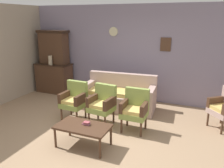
% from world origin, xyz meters
% --- Properties ---
extents(ground_plane, '(7.68, 7.68, 0.00)m').
position_xyz_m(ground_plane, '(0.00, 0.00, 0.00)').
color(ground_plane, '#997A5B').
extents(wall_back_with_decor, '(6.40, 0.09, 2.70)m').
position_xyz_m(wall_back_with_decor, '(0.00, 2.63, 1.35)').
color(wall_back_with_decor, gray).
rests_on(wall_back_with_decor, ground).
extents(side_cabinet, '(1.16, 0.55, 0.93)m').
position_xyz_m(side_cabinet, '(-2.53, 2.25, 0.47)').
color(side_cabinet, '#472D1E').
rests_on(side_cabinet, ground).
extents(cabinet_upper_hutch, '(0.99, 0.38, 1.03)m').
position_xyz_m(cabinet_upper_hutch, '(-2.53, 2.33, 1.45)').
color(cabinet_upper_hutch, '#472D1E').
rests_on(cabinet_upper_hutch, side_cabinet).
extents(vase_on_cabinet, '(0.12, 0.12, 0.29)m').
position_xyz_m(vase_on_cabinet, '(-2.49, 2.07, 1.07)').
color(vase_on_cabinet, tan).
rests_on(vase_on_cabinet, side_cabinet).
extents(floral_couch, '(1.91, 0.93, 0.90)m').
position_xyz_m(floral_couch, '(-0.08, 1.73, 0.33)').
color(floral_couch, tan).
rests_on(floral_couch, ground).
extents(armchair_near_cabinet, '(0.54, 0.51, 0.90)m').
position_xyz_m(armchair_near_cabinet, '(-0.82, 0.70, 0.50)').
color(armchair_near_cabinet, '#849947').
rests_on(armchair_near_cabinet, ground).
extents(armchair_row_middle, '(0.57, 0.54, 0.90)m').
position_xyz_m(armchair_row_middle, '(-0.10, 0.71, 0.50)').
color(armchair_row_middle, '#849947').
rests_on(armchair_row_middle, ground).
extents(armchair_by_doorway, '(0.52, 0.49, 0.90)m').
position_xyz_m(armchair_by_doorway, '(0.67, 0.70, 0.50)').
color(armchair_by_doorway, '#849947').
rests_on(armchair_by_doorway, ground).
extents(coffee_table, '(1.00, 0.56, 0.42)m').
position_xyz_m(coffee_table, '(-0.02, -0.30, 0.38)').
color(coffee_table, '#472D1E').
rests_on(coffee_table, ground).
extents(book_stack_on_table, '(0.14, 0.10, 0.06)m').
position_xyz_m(book_stack_on_table, '(0.01, -0.23, 0.45)').
color(book_stack_on_table, '#BE728D').
rests_on(book_stack_on_table, coffee_table).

